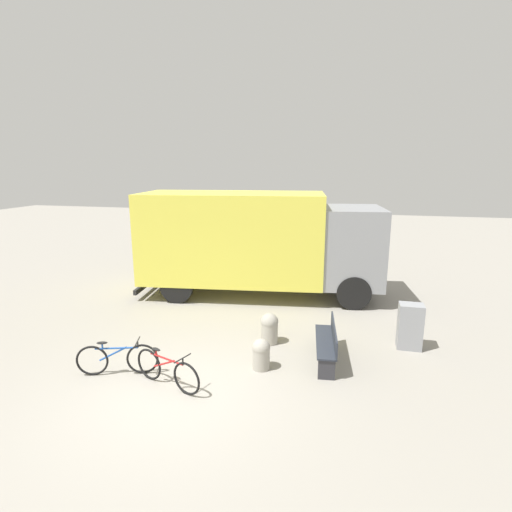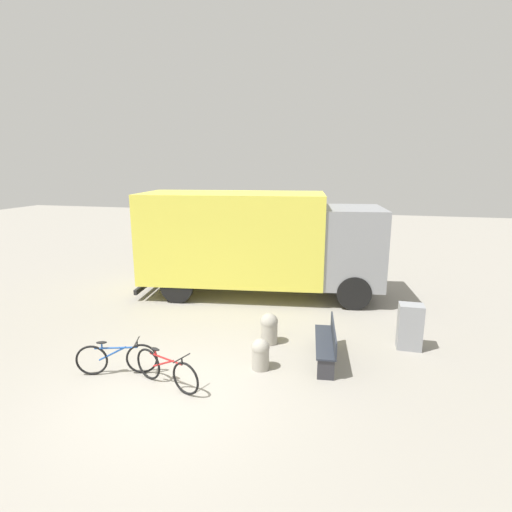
# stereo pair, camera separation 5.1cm
# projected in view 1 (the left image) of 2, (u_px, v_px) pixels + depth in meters

# --- Properties ---
(ground_plane) EXTENTS (60.00, 60.00, 0.00)m
(ground_plane) POSITION_uv_depth(u_px,v_px,m) (171.00, 395.00, 7.49)
(ground_plane) COLOR gray
(delivery_truck) EXTENTS (7.97, 3.44, 3.35)m
(delivery_truck) POSITION_uv_depth(u_px,v_px,m) (257.00, 239.00, 12.97)
(delivery_truck) COLOR #EAE04C
(delivery_truck) RESTS_ON ground
(park_bench) EXTENTS (0.59, 1.81, 0.82)m
(park_bench) POSITION_uv_depth(u_px,v_px,m) (328.00, 341.00, 8.74)
(park_bench) COLOR #282D38
(park_bench) RESTS_ON ground
(bicycle_near) EXTENTS (1.59, 0.62, 0.73)m
(bicycle_near) POSITION_uv_depth(u_px,v_px,m) (117.00, 359.00, 8.16)
(bicycle_near) COLOR black
(bicycle_near) RESTS_ON ground
(bicycle_middle) EXTENTS (1.58, 0.65, 0.73)m
(bicycle_middle) POSITION_uv_depth(u_px,v_px,m) (167.00, 370.00, 7.71)
(bicycle_middle) COLOR black
(bicycle_middle) RESTS_ON ground
(bollard_near_bench) EXTENTS (0.38, 0.38, 0.67)m
(bollard_near_bench) POSITION_uv_depth(u_px,v_px,m) (261.00, 353.00, 8.39)
(bollard_near_bench) COLOR #9E998C
(bollard_near_bench) RESTS_ON ground
(bollard_far_bench) EXTENTS (0.42, 0.42, 0.75)m
(bollard_far_bench) POSITION_uv_depth(u_px,v_px,m) (269.00, 327.00, 9.61)
(bollard_far_bench) COLOR #9E998C
(bollard_far_bench) RESTS_ON ground
(utility_box) EXTENTS (0.55, 0.40, 1.08)m
(utility_box) POSITION_uv_depth(u_px,v_px,m) (410.00, 326.00, 9.31)
(utility_box) COLOR gray
(utility_box) RESTS_ON ground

